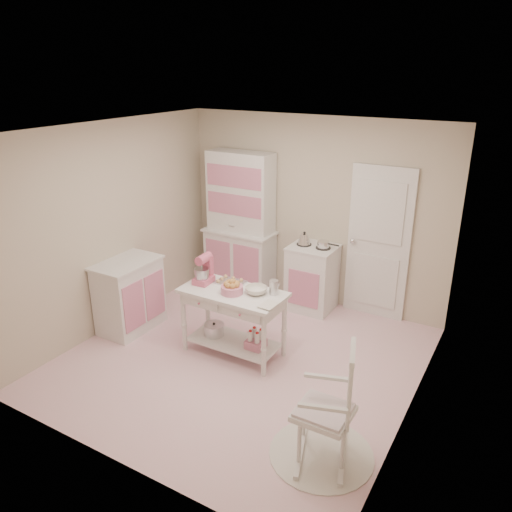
{
  "coord_description": "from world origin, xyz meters",
  "views": [
    {
      "loc": [
        2.64,
        -4.22,
        3.21
      ],
      "look_at": [
        -0.15,
        0.58,
        1.06
      ],
      "focal_mm": 35.0,
      "sensor_mm": 36.0,
      "label": 1
    }
  ],
  "objects": [
    {
      "name": "room_shell",
      "position": [
        0.0,
        0.0,
        1.65
      ],
      "size": [
        3.84,
        3.84,
        2.62
      ],
      "color": "pink",
      "rests_on": "ground"
    },
    {
      "name": "door",
      "position": [
        0.95,
        1.87,
        1.02
      ],
      "size": [
        0.82,
        0.05,
        2.04
      ],
      "primitive_type": "cube",
      "color": "silver",
      "rests_on": "ground"
    },
    {
      "name": "cookie_tray",
      "position": [
        -0.31,
        0.26,
        0.81
      ],
      "size": [
        0.34,
        0.24,
        0.02
      ],
      "primitive_type": "cube",
      "color": "silver",
      "rests_on": "work_table"
    },
    {
      "name": "stove",
      "position": [
        0.15,
        1.61,
        0.46
      ],
      "size": [
        0.62,
        0.57,
        0.92
      ],
      "primitive_type": "cube",
      "color": "silver",
      "rests_on": "ground"
    },
    {
      "name": "hutch",
      "position": [
        -1.05,
        1.66,
        1.04
      ],
      "size": [
        1.06,
        0.5,
        2.08
      ],
      "primitive_type": "cube",
      "color": "silver",
      "rests_on": "ground"
    },
    {
      "name": "recipe_book",
      "position": [
        0.29,
        -0.04,
        0.81
      ],
      "size": [
        0.17,
        0.22,
        0.02
      ],
      "primitive_type": "imported",
      "rotation": [
        0.0,
        0.0,
        -0.05
      ],
      "color": "silver",
      "rests_on": "work_table"
    },
    {
      "name": "stand_mixer",
      "position": [
        -0.58,
        0.1,
        0.97
      ],
      "size": [
        0.21,
        0.29,
        0.34
      ],
      "primitive_type": "cube",
      "rotation": [
        0.0,
        0.0,
        0.05
      ],
      "color": "#CE5776",
      "rests_on": "work_table"
    },
    {
      "name": "base_cabinet",
      "position": [
        -1.63,
        -0.08,
        0.46
      ],
      "size": [
        0.54,
        0.84,
        0.92
      ],
      "primitive_type": "cube",
      "color": "silver",
      "rests_on": "ground"
    },
    {
      "name": "bread_basket",
      "position": [
        -0.14,
        0.03,
        0.85
      ],
      "size": [
        0.25,
        0.25,
        0.09
      ],
      "primitive_type": "cylinder",
      "color": "pink",
      "rests_on": "work_table"
    },
    {
      "name": "work_table",
      "position": [
        -0.16,
        0.08,
        0.4
      ],
      "size": [
        1.2,
        0.6,
        0.8
      ],
      "primitive_type": "cube",
      "color": "silver",
      "rests_on": "ground"
    },
    {
      "name": "mixing_bowl",
      "position": [
        0.1,
        0.16,
        0.84
      ],
      "size": [
        0.25,
        0.25,
        0.08
      ],
      "primitive_type": "imported",
      "color": "silver",
      "rests_on": "work_table"
    },
    {
      "name": "lace_rug",
      "position": [
        1.4,
        -0.94,
        0.01
      ],
      "size": [
        0.92,
        0.92,
        0.01
      ],
      "primitive_type": "cylinder",
      "color": "white",
      "rests_on": "ground"
    },
    {
      "name": "rocking_chair",
      "position": [
        1.4,
        -0.94,
        0.55
      ],
      "size": [
        0.68,
        0.83,
        1.1
      ],
      "primitive_type": "cube",
      "rotation": [
        0.0,
        0.0,
        0.32
      ],
      "color": "silver",
      "rests_on": "ground"
    },
    {
      "name": "metal_pitcher",
      "position": [
        0.28,
        0.24,
        0.89
      ],
      "size": [
        0.1,
        0.1,
        0.17
      ],
      "primitive_type": "cylinder",
      "color": "silver",
      "rests_on": "work_table"
    }
  ]
}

